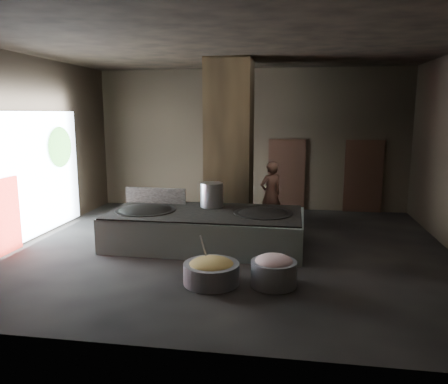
% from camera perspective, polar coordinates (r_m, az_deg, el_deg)
% --- Properties ---
extents(floor, '(10.00, 9.00, 0.10)m').
position_cam_1_polar(floor, '(10.29, 0.78, -7.61)').
color(floor, black).
rests_on(floor, ground).
extents(ceiling, '(10.00, 9.00, 0.10)m').
position_cam_1_polar(ceiling, '(9.90, 0.85, 18.64)').
color(ceiling, black).
rests_on(ceiling, back_wall).
extents(back_wall, '(10.00, 0.10, 4.50)m').
position_cam_1_polar(back_wall, '(14.34, 3.45, 6.83)').
color(back_wall, black).
rests_on(back_wall, ground).
extents(front_wall, '(10.00, 0.10, 4.50)m').
position_cam_1_polar(front_wall, '(5.40, -6.16, 1.04)').
color(front_wall, black).
rests_on(front_wall, ground).
extents(left_wall, '(0.10, 9.00, 4.50)m').
position_cam_1_polar(left_wall, '(11.68, -24.63, 5.13)').
color(left_wall, black).
rests_on(left_wall, ground).
extents(pillar, '(1.20, 1.20, 4.50)m').
position_cam_1_polar(pillar, '(11.75, 0.70, 6.08)').
color(pillar, black).
rests_on(pillar, ground).
extents(hearth_platform, '(4.59, 2.27, 0.79)m').
position_cam_1_polar(hearth_platform, '(10.36, -2.44, -4.91)').
color(hearth_platform, silver).
rests_on(hearth_platform, ground).
extents(platform_cap, '(4.45, 2.14, 0.03)m').
position_cam_1_polar(platform_cap, '(10.26, -2.46, -2.65)').
color(platform_cap, black).
rests_on(platform_cap, hearth_platform).
extents(wok_left, '(1.43, 1.43, 0.40)m').
position_cam_1_polar(wok_left, '(10.61, -10.21, -2.74)').
color(wok_left, black).
rests_on(wok_left, hearth_platform).
extents(wok_left_rim, '(1.46, 1.46, 0.05)m').
position_cam_1_polar(wok_left_rim, '(10.59, -10.23, -2.37)').
color(wok_left_rim, black).
rests_on(wok_left_rim, hearth_platform).
extents(wok_right, '(1.34, 1.34, 0.38)m').
position_cam_1_polar(wok_right, '(10.15, 5.10, -3.21)').
color(wok_right, black).
rests_on(wok_right, hearth_platform).
extents(wok_right_rim, '(1.37, 1.37, 0.05)m').
position_cam_1_polar(wok_right_rim, '(10.13, 5.11, -2.83)').
color(wok_right_rim, black).
rests_on(wok_right_rim, hearth_platform).
extents(stock_pot, '(0.55, 0.55, 0.59)m').
position_cam_1_polar(stock_pot, '(10.72, -1.62, -0.37)').
color(stock_pot, '#A6A9AD').
rests_on(stock_pot, hearth_platform).
extents(splash_guard, '(1.58, 0.09, 0.40)m').
position_cam_1_polar(splash_guard, '(11.29, -8.93, -0.46)').
color(splash_guard, black).
rests_on(splash_guard, hearth_platform).
extents(cook, '(0.78, 0.73, 1.80)m').
position_cam_1_polar(cook, '(12.09, 6.11, -0.31)').
color(cook, '#98624D').
rests_on(cook, ground).
extents(veg_basin, '(1.22, 1.22, 0.38)m').
position_cam_1_polar(veg_basin, '(8.21, -1.65, -10.56)').
color(veg_basin, gray).
rests_on(veg_basin, ground).
extents(veg_fill, '(0.85, 0.85, 0.26)m').
position_cam_1_polar(veg_fill, '(8.15, -1.66, -9.52)').
color(veg_fill, olive).
rests_on(veg_fill, veg_basin).
extents(ladle, '(0.13, 0.41, 0.74)m').
position_cam_1_polar(ladle, '(8.25, -2.50, -7.80)').
color(ladle, '#A6A9AD').
rests_on(ladle, veg_basin).
extents(meat_basin, '(1.00, 1.00, 0.46)m').
position_cam_1_polar(meat_basin, '(8.15, 6.51, -10.50)').
color(meat_basin, gray).
rests_on(meat_basin, ground).
extents(meat_fill, '(0.69, 0.69, 0.27)m').
position_cam_1_polar(meat_fill, '(8.07, 6.54, -9.04)').
color(meat_fill, '#B36B6E').
rests_on(meat_fill, meat_basin).
extents(doorway_near, '(1.18, 0.08, 2.38)m').
position_cam_1_polar(doorway_near, '(14.28, 8.16, 2.09)').
color(doorway_near, black).
rests_on(doorway_near, ground).
extents(doorway_near_glow, '(0.82, 0.04, 1.93)m').
position_cam_1_polar(doorway_near_glow, '(14.28, 8.09, 1.89)').
color(doorway_near_glow, '#8C6647').
rests_on(doorway_near_glow, ground).
extents(doorway_far, '(1.18, 0.08, 2.38)m').
position_cam_1_polar(doorway_far, '(14.45, 17.72, 1.80)').
color(doorway_far, black).
rests_on(doorway_far, ground).
extents(doorway_far_glow, '(0.78, 0.04, 1.84)m').
position_cam_1_polar(doorway_far_glow, '(14.51, 18.43, 1.59)').
color(doorway_far_glow, '#8C6647').
rests_on(doorway_far_glow, ground).
extents(left_opening, '(0.04, 4.20, 3.10)m').
position_cam_1_polar(left_opening, '(11.85, -23.47, 2.11)').
color(left_opening, white).
rests_on(left_opening, ground).
extents(pavilion_sliver, '(0.05, 0.90, 1.70)m').
position_cam_1_polar(pavilion_sliver, '(10.88, -26.52, -2.81)').
color(pavilion_sliver, maroon).
rests_on(pavilion_sliver, ground).
extents(tree_silhouette, '(0.28, 1.10, 1.10)m').
position_cam_1_polar(tree_silhouette, '(12.68, -20.62, 5.51)').
color(tree_silhouette, '#194714').
rests_on(tree_silhouette, left_opening).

